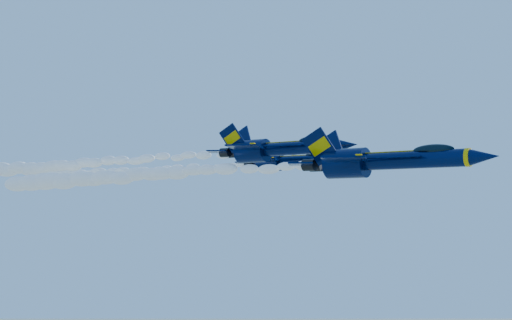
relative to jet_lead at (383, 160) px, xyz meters
The scene contains 6 objects.
jet_lead is the anchor object (origin of this frame).
smoke_trail_jet_lead 31.46m from the jet_lead, behind, with size 46.50×2.45×2.20m, color white.
jet_second 16.46m from the jet_lead, 159.74° to the left, with size 17.54×14.39×6.52m.
smoke_trail_jet_second 46.40m from the jet_lead, behind, with size 46.50×2.23×2.01m, color white.
jet_third 26.94m from the jet_lead, 140.20° to the left, with size 15.45×12.68×5.74m.
smoke_trail_jet_third 53.36m from the jet_lead, 161.19° to the left, with size 46.50×1.97×1.77m, color white.
Camera 1 is at (47.98, -76.15, 145.17)m, focal length 50.00 mm.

